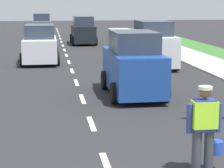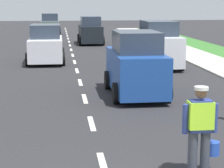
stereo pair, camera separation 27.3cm
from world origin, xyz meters
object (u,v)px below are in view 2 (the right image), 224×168
at_px(car_oncoming_third, 50,25).
at_px(car_outgoing_far, 90,31).
at_px(car_parked_far, 158,46).
at_px(car_oncoming_second, 46,45).
at_px(road_worker, 201,126).
at_px(car_outgoing_ahead, 136,66).

bearing_deg(car_oncoming_third, car_outgoing_far, -72.32).
distance_m(car_parked_far, car_oncoming_second, 5.97).
height_order(car_oncoming_second, car_outgoing_far, car_outgoing_far).
xyz_separation_m(road_worker, car_outgoing_far, (-0.17, 25.61, 0.04)).
distance_m(car_outgoing_ahead, car_oncoming_third, 28.85).
height_order(car_parked_far, car_outgoing_ahead, car_parked_far).
xyz_separation_m(car_oncoming_second, car_oncoming_third, (-0.10, 19.99, 0.02)).
bearing_deg(car_oncoming_third, car_oncoming_second, -89.70).
bearing_deg(car_oncoming_third, car_parked_far, -75.86).
relative_size(car_parked_far, car_oncoming_second, 1.04).
distance_m(car_oncoming_second, car_outgoing_far, 10.43).
relative_size(car_oncoming_second, car_outgoing_far, 1.00).
distance_m(car_parked_far, car_oncoming_third, 22.98).
bearing_deg(car_oncoming_third, road_worker, -84.60).
height_order(car_outgoing_far, car_oncoming_third, car_outgoing_far).
bearing_deg(road_worker, car_outgoing_far, 90.38).
height_order(road_worker, car_oncoming_third, car_oncoming_third).
bearing_deg(car_oncoming_second, car_outgoing_ahead, -69.27).
xyz_separation_m(road_worker, car_parked_far, (2.25, 13.35, 0.13)).
xyz_separation_m(car_parked_far, car_oncoming_third, (-5.61, 22.29, -0.11)).
relative_size(car_parked_far, car_outgoing_far, 1.04).
distance_m(road_worker, car_oncoming_third, 35.80).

